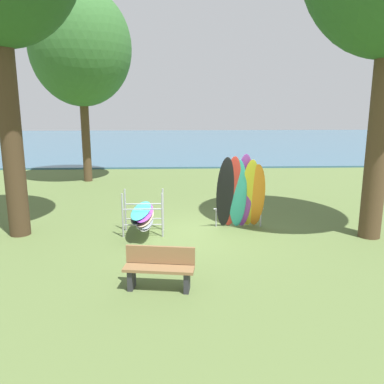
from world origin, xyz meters
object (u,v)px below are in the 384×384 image
at_px(leaning_board_pile, 240,194).
at_px(board_storage_rack, 143,215).
at_px(park_bench, 159,267).
at_px(tree_mid_behind, 81,48).

bearing_deg(leaning_board_pile, board_storage_rack, -175.16).
xyz_separation_m(leaning_board_pile, park_bench, (-2.24, -3.76, -0.64)).
bearing_deg(park_bench, board_storage_rack, 99.42).
bearing_deg(board_storage_rack, tree_mid_behind, 111.92).
height_order(tree_mid_behind, park_bench, tree_mid_behind).
distance_m(tree_mid_behind, board_storage_rack, 10.58).
relative_size(tree_mid_behind, park_bench, 6.15).
distance_m(leaning_board_pile, park_bench, 4.42).
bearing_deg(tree_mid_behind, leaning_board_pile, -52.61).
bearing_deg(tree_mid_behind, board_storage_rack, -68.08).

